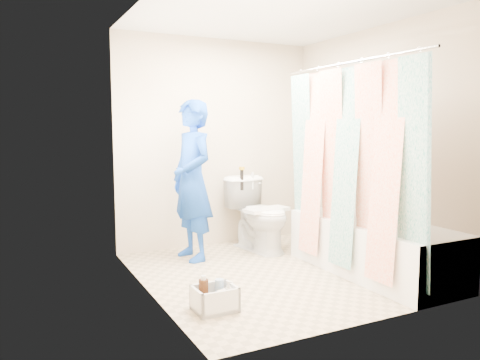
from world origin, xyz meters
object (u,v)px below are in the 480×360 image
bathtub (373,245)px  plumber (192,180)px  toilet (259,214)px  cleaning_caddy (216,299)px

bathtub → plumber: 1.91m
toilet → cleaning_caddy: toilet is taller
toilet → cleaning_caddy: bearing=-138.0°
plumber → cleaning_caddy: 1.64m
toilet → bathtub: bearing=-74.5°
bathtub → cleaning_caddy: size_ratio=5.52×
cleaning_caddy → plumber: bearing=75.4°
toilet → plumber: bearing=171.0°
bathtub → cleaning_caddy: 1.72m
toilet → cleaning_caddy: (-1.16, -1.41, -0.32)m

